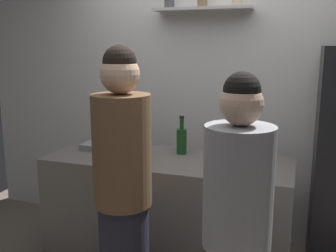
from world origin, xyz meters
TOP-DOWN VIEW (x-y plane):
  - back_wall_assembly at (-0.00, 1.25)m, footprint 4.80×0.32m
  - counter at (-0.22, 0.50)m, footprint 1.85×0.70m
  - baking_pan at (-0.81, 0.58)m, footprint 0.34×0.24m
  - utensil_holder at (0.34, 0.24)m, footprint 0.09×0.09m
  - wine_bottle_green_glass at (-0.16, 0.66)m, footprint 0.08×0.08m
  - wine_bottle_pale_glass at (-0.32, 0.32)m, footprint 0.07×0.07m
  - water_bottle_plastic at (0.17, 0.70)m, footprint 0.08×0.08m
  - person_brown_jacket at (-0.25, -0.23)m, footprint 0.34×0.34m
  - person_grey_hoodie at (0.44, -0.39)m, footprint 0.34×0.34m

SIDE VIEW (x-z plane):
  - counter at x=-0.22m, z-range 0.00..0.90m
  - person_grey_hoodie at x=0.44m, z-range -0.01..1.61m
  - person_brown_jacket at x=-0.25m, z-range 0.00..1.74m
  - baking_pan at x=-0.81m, z-range 0.90..0.95m
  - utensil_holder at x=0.34m, z-range 0.85..1.07m
  - water_bottle_plastic at x=0.17m, z-range 0.88..1.09m
  - wine_bottle_green_glass at x=-0.16m, z-range 0.86..1.16m
  - wine_bottle_pale_glass at x=-0.32m, z-range 0.86..1.17m
  - back_wall_assembly at x=0.00m, z-range 0.00..2.60m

